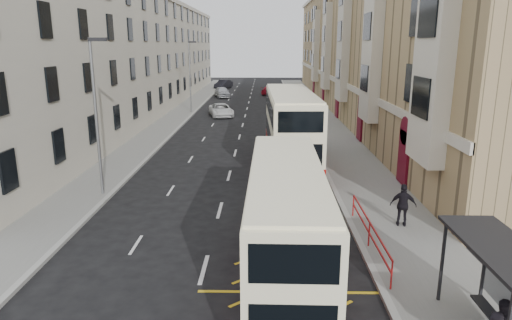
{
  "coord_description": "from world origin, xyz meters",
  "views": [
    {
      "loc": [
        2.14,
        -10.82,
        7.84
      ],
      "look_at": [
        1.78,
        8.97,
        2.79
      ],
      "focal_mm": 32.0,
      "sensor_mm": 36.0,
      "label": 1
    }
  ],
  "objects_px": {
    "street_lamp_near": "(97,109)",
    "white_van": "(221,110)",
    "double_decker_rear": "(290,128)",
    "bus_shelter": "(511,279)",
    "car_dark": "(224,84)",
    "double_decker_front": "(286,225)",
    "street_lamp_far": "(190,73)",
    "car_red": "(270,90)",
    "car_silver": "(222,92)",
    "pedestrian_far": "(403,205)"
  },
  "relations": [
    {
      "from": "car_dark",
      "to": "double_decker_front",
      "type": "bearing_deg",
      "value": -63.66
    },
    {
      "from": "street_lamp_far",
      "to": "bus_shelter",
      "type": "bearing_deg",
      "value": -70.88
    },
    {
      "from": "car_silver",
      "to": "car_dark",
      "type": "relative_size",
      "value": 0.98
    },
    {
      "from": "white_van",
      "to": "car_red",
      "type": "xyz_separation_m",
      "value": [
        5.73,
        22.67,
        -0.03
      ]
    },
    {
      "from": "street_lamp_near",
      "to": "white_van",
      "type": "distance_m",
      "value": 28.08
    },
    {
      "from": "double_decker_front",
      "to": "car_red",
      "type": "xyz_separation_m",
      "value": [
        0.2,
        59.09,
        -1.41
      ]
    },
    {
      "from": "bus_shelter",
      "to": "car_silver",
      "type": "relative_size",
      "value": 0.9
    },
    {
      "from": "double_decker_front",
      "to": "car_dark",
      "type": "bearing_deg",
      "value": 97.57
    },
    {
      "from": "bus_shelter",
      "to": "double_decker_rear",
      "type": "distance_m",
      "value": 19.44
    },
    {
      "from": "double_decker_front",
      "to": "white_van",
      "type": "bearing_deg",
      "value": 99.52
    },
    {
      "from": "street_lamp_far",
      "to": "car_red",
      "type": "relative_size",
      "value": 1.75
    },
    {
      "from": "double_decker_front",
      "to": "pedestrian_far",
      "type": "distance_m",
      "value": 7.16
    },
    {
      "from": "street_lamp_near",
      "to": "white_van",
      "type": "xyz_separation_m",
      "value": [
        3.69,
        27.56,
        -3.94
      ]
    },
    {
      "from": "street_lamp_near",
      "to": "car_silver",
      "type": "relative_size",
      "value": 1.69
    },
    {
      "from": "pedestrian_far",
      "to": "car_red",
      "type": "distance_m",
      "value": 54.61
    },
    {
      "from": "bus_shelter",
      "to": "car_red",
      "type": "distance_m",
      "value": 62.86
    },
    {
      "from": "double_decker_front",
      "to": "car_dark",
      "type": "xyz_separation_m",
      "value": [
        -8.07,
        68.83,
        -1.28
      ]
    },
    {
      "from": "street_lamp_far",
      "to": "car_dark",
      "type": "relative_size",
      "value": 1.66
    },
    {
      "from": "double_decker_front",
      "to": "white_van",
      "type": "height_order",
      "value": "double_decker_front"
    },
    {
      "from": "street_lamp_near",
      "to": "car_silver",
      "type": "bearing_deg",
      "value": 87.32
    },
    {
      "from": "street_lamp_near",
      "to": "car_red",
      "type": "relative_size",
      "value": 1.75
    },
    {
      "from": "street_lamp_near",
      "to": "car_dark",
      "type": "xyz_separation_m",
      "value": [
        1.15,
        59.98,
        -3.84
      ]
    },
    {
      "from": "double_decker_rear",
      "to": "white_van",
      "type": "distance_m",
      "value": 22.1
    },
    {
      "from": "street_lamp_near",
      "to": "car_red",
      "type": "bearing_deg",
      "value": 79.38
    },
    {
      "from": "double_decker_rear",
      "to": "pedestrian_far",
      "type": "relative_size",
      "value": 6.55
    },
    {
      "from": "street_lamp_far",
      "to": "double_decker_rear",
      "type": "xyz_separation_m",
      "value": [
        10.21,
        -23.48,
        -2.15
      ]
    },
    {
      "from": "bus_shelter",
      "to": "car_dark",
      "type": "distance_m",
      "value": 73.64
    },
    {
      "from": "street_lamp_near",
      "to": "double_decker_rear",
      "type": "height_order",
      "value": "street_lamp_near"
    },
    {
      "from": "double_decker_rear",
      "to": "car_dark",
      "type": "distance_m",
      "value": 54.25
    },
    {
      "from": "bus_shelter",
      "to": "white_van",
      "type": "height_order",
      "value": "bus_shelter"
    },
    {
      "from": "double_decker_front",
      "to": "car_red",
      "type": "distance_m",
      "value": 59.1
    },
    {
      "from": "double_decker_front",
      "to": "car_silver",
      "type": "distance_m",
      "value": 55.26
    },
    {
      "from": "street_lamp_near",
      "to": "double_decker_rear",
      "type": "bearing_deg",
      "value": 32.57
    },
    {
      "from": "street_lamp_near",
      "to": "pedestrian_far",
      "type": "xyz_separation_m",
      "value": [
        14.51,
        -4.14,
        -3.55
      ]
    },
    {
      "from": "bus_shelter",
      "to": "double_decker_front",
      "type": "distance_m",
      "value": 6.52
    },
    {
      "from": "white_van",
      "to": "car_silver",
      "type": "distance_m",
      "value": 18.44
    },
    {
      "from": "double_decker_front",
      "to": "double_decker_rear",
      "type": "bearing_deg",
      "value": 87.21
    },
    {
      "from": "car_red",
      "to": "car_silver",
      "type": "bearing_deg",
      "value": 49.23
    },
    {
      "from": "car_dark",
      "to": "car_red",
      "type": "relative_size",
      "value": 1.05
    },
    {
      "from": "bus_shelter",
      "to": "car_dark",
      "type": "bearing_deg",
      "value": 100.6
    },
    {
      "from": "double_decker_front",
      "to": "car_silver",
      "type": "xyz_separation_m",
      "value": [
        -7.07,
        54.79,
        -1.27
      ]
    },
    {
      "from": "double_decker_front",
      "to": "street_lamp_near",
      "type": "bearing_deg",
      "value": 137.04
    },
    {
      "from": "double_decker_rear",
      "to": "white_van",
      "type": "height_order",
      "value": "double_decker_rear"
    },
    {
      "from": "double_decker_rear",
      "to": "car_dark",
      "type": "xyz_separation_m",
      "value": [
        -9.05,
        53.46,
        -1.69
      ]
    },
    {
      "from": "double_decker_rear",
      "to": "street_lamp_far",
      "type": "bearing_deg",
      "value": 111.91
    },
    {
      "from": "double_decker_front",
      "to": "pedestrian_far",
      "type": "height_order",
      "value": "double_decker_front"
    },
    {
      "from": "double_decker_rear",
      "to": "pedestrian_far",
      "type": "xyz_separation_m",
      "value": [
        4.31,
        -10.65,
        -1.4
      ]
    },
    {
      "from": "bus_shelter",
      "to": "double_decker_front",
      "type": "height_order",
      "value": "double_decker_front"
    },
    {
      "from": "street_lamp_near",
      "to": "car_dark",
      "type": "distance_m",
      "value": 60.11
    },
    {
      "from": "pedestrian_far",
      "to": "car_silver",
      "type": "bearing_deg",
      "value": -62.55
    }
  ]
}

